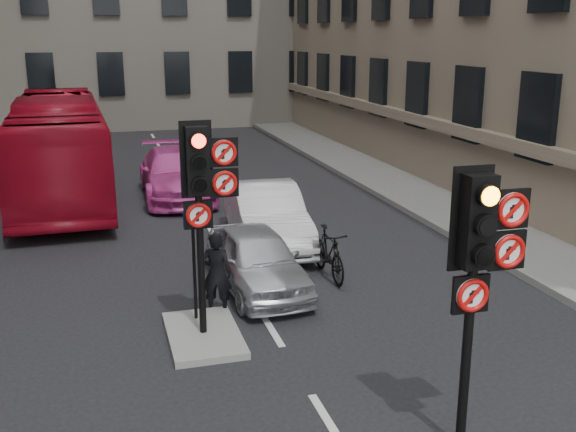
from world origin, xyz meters
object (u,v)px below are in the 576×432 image
signal_far (204,183)px  car_white (267,215)px  motorcyclist (216,273)px  info_sign (194,250)px  signal_near (481,251)px  car_silver (257,259)px  bus_red (59,147)px  motorcycle (329,253)px  car_pink (176,173)px

signal_far → car_white: bearing=65.1°
motorcyclist → info_sign: 0.87m
signal_near → car_silver: 6.44m
signal_near → info_sign: (-2.72, 4.59, -1.19)m
motorcyclist → signal_far: bearing=90.8°
bus_red → motorcycle: bearing=-60.8°
car_silver → signal_near: bearing=-81.6°
bus_red → motorcycle: (5.70, -9.43, -1.03)m
bus_red → info_sign: bus_red is taller
bus_red → info_sign: size_ratio=5.72×
signal_near → car_white: size_ratio=0.80×
car_pink → motorcycle: bearing=-74.0°
motorcycle → car_white: bearing=104.1°
car_silver → car_white: bearing=68.4°
motorcycle → info_sign: 3.57m
car_silver → info_sign: 2.16m
car_pink → motorcycle: 8.55m
car_white → info_sign: size_ratio=2.27×
bus_red → car_silver: bearing=-69.0°
car_silver → motorcyclist: bearing=-138.3°
info_sign → signal_far: bearing=-86.9°
motorcycle → bus_red: bearing=120.6°
signal_far → info_sign: bearing=101.5°
car_pink → bus_red: bearing=162.4°
car_white → motorcycle: car_white is taller
motorcyclist → car_pink: bearing=-73.2°
bus_red → motorcyclist: size_ratio=7.24×
info_sign → motorcyclist: bearing=34.2°
signal_near → car_pink: (-1.88, 14.48, -1.83)m
signal_near → motorcycle: (0.34, 6.22, -2.04)m
signal_near → motorcyclist: 5.78m
signal_far → bus_red: (-2.77, 11.65, -1.13)m
car_pink → signal_near: bearing=-81.6°
car_white → motorcycle: size_ratio=2.48×
car_silver → car_pink: car_pink is taller
car_white → car_pink: (-1.53, 5.63, 0.02)m
signal_near → bus_red: 16.58m
car_white → bus_red: 8.50m
car_pink → info_sign: info_sign is taller
car_white → bus_red: (-5.02, 6.81, 0.84)m
car_white → motorcyclist: 4.29m
car_white → motorcyclist: motorcyclist is taller
signal_far → car_pink: bearing=86.1°
signal_far → car_white: 5.69m
car_white → info_sign: 4.91m
info_sign → bus_red: bearing=95.0°
signal_far → info_sign: size_ratio=1.81×
info_sign → car_white: bearing=52.5°
signal_far → bus_red: 12.03m
car_pink → car_silver: bearing=-84.9°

